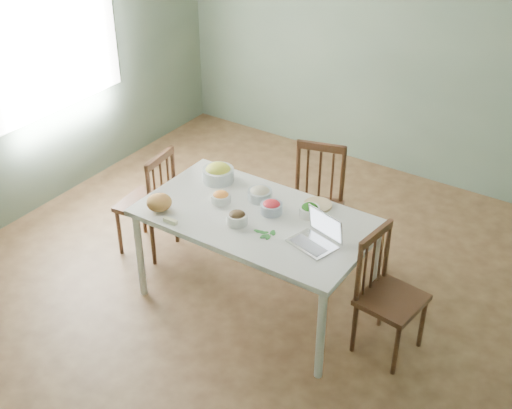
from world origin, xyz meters
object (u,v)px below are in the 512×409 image
Objects in this scene: dining_table at (256,260)px; bowl_squash at (218,173)px; laptop at (313,232)px; chair_far at (313,208)px; chair_left at (145,201)px; bread_boule at (159,202)px; chair_right at (392,297)px.

dining_table is 6.89× the size of bowl_squash.
bowl_squash is at bearing 177.18° from laptop.
chair_far is at bearing 84.29° from dining_table.
bread_boule is (0.56, -0.42, 0.40)m from chair_left.
dining_table is at bearing 101.63° from chair_right.
chair_left is 1.01× the size of chair_right.
chair_right and bowl_squash have the same top height.
dining_table is 0.78m from bowl_squash.
chair_right is (1.03, -0.68, -0.03)m from chair_far.
chair_left is (-1.22, 0.09, 0.08)m from dining_table.
chair_far is 5.33× the size of bread_boule.
chair_right reaches higher than dining_table.
bread_boule is (-1.77, -0.42, 0.40)m from chair_right.
chair_far is at bearing 63.75° from chair_right.
laptop reaches higher than dining_table.
bowl_squash is (-0.63, -0.50, 0.38)m from chair_far.
chair_far is at bearing 133.80° from laptop.
laptop is (0.46, -0.86, 0.42)m from chair_far.
bread_boule is at bearing -100.71° from bowl_squash.
bread_boule is at bearing -153.21° from dining_table.
laptop reaches higher than bowl_squash.
bowl_squash is 0.80× the size of laptop.
bread_boule is at bearing -139.95° from chair_far.
chair_far reaches higher than chair_right.
chair_right is 1.87m from bread_boule.
chair_right is (2.33, 0.00, -0.00)m from chair_left.
chair_left reaches higher than bowl_squash.
chair_right is 3.81× the size of bowl_squash.
chair_left reaches higher than dining_table.
chair_right is at bearing 82.55° from chair_left.
laptop reaches higher than chair_right.
dining_table is at bearing 78.50° from chair_left.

